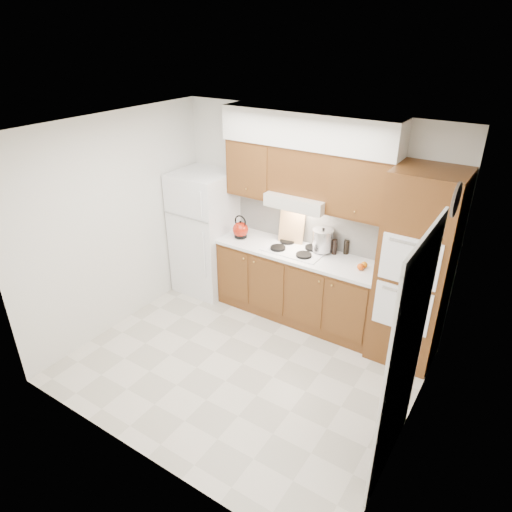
{
  "coord_description": "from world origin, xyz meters",
  "views": [
    {
      "loc": [
        2.34,
        -3.33,
        3.43
      ],
      "look_at": [
        -0.11,
        0.45,
        1.15
      ],
      "focal_mm": 32.0,
      "sensor_mm": 36.0,
      "label": 1
    }
  ],
  "objects_px": {
    "oven_cabinet": "(415,270)",
    "stock_pot": "(323,240)",
    "kettle": "(240,230)",
    "fridge": "(205,233)"
  },
  "relations": [
    {
      "from": "kettle",
      "to": "stock_pot",
      "type": "xyz_separation_m",
      "value": [
        1.08,
        0.19,
        0.05
      ]
    },
    {
      "from": "oven_cabinet",
      "to": "stock_pot",
      "type": "height_order",
      "value": "oven_cabinet"
    },
    {
      "from": "fridge",
      "to": "oven_cabinet",
      "type": "relative_size",
      "value": 0.78
    },
    {
      "from": "kettle",
      "to": "stock_pot",
      "type": "distance_m",
      "value": 1.1
    },
    {
      "from": "oven_cabinet",
      "to": "stock_pot",
      "type": "distance_m",
      "value": 1.17
    },
    {
      "from": "stock_pot",
      "to": "fridge",
      "type": "bearing_deg",
      "value": -173.55
    },
    {
      "from": "kettle",
      "to": "stock_pot",
      "type": "height_order",
      "value": "stock_pot"
    },
    {
      "from": "stock_pot",
      "to": "kettle",
      "type": "bearing_deg",
      "value": -170.09
    },
    {
      "from": "fridge",
      "to": "oven_cabinet",
      "type": "xyz_separation_m",
      "value": [
        2.85,
        0.03,
        0.24
      ]
    },
    {
      "from": "kettle",
      "to": "stock_pot",
      "type": "relative_size",
      "value": 0.8
    }
  ]
}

